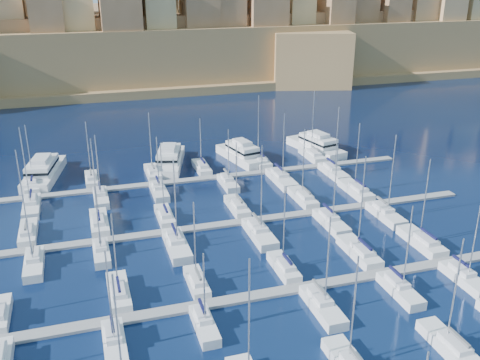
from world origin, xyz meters
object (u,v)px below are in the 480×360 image
object	(u,v)px
sailboat_4	(449,345)
motor_yacht_b	(169,159)
motor_yacht_a	(43,171)
motor_yacht_d	(316,145)
motor_yacht_c	(241,153)

from	to	relation	value
sailboat_4	motor_yacht_b	size ratio (longest dim) A/B	0.78
sailboat_4	motor_yacht_b	bearing A→B (deg)	105.33
motor_yacht_a	motor_yacht_d	size ratio (longest dim) A/B	1.07
motor_yacht_a	motor_yacht_d	bearing A→B (deg)	-0.56
motor_yacht_c	motor_yacht_d	xyz separation A→B (m)	(19.02, 0.68, 0.00)
sailboat_4	motor_yacht_d	size ratio (longest dim) A/B	0.81
sailboat_4	motor_yacht_a	world-z (taller)	sailboat_4
sailboat_4	motor_yacht_c	distance (m)	69.79
sailboat_4	motor_yacht_a	size ratio (longest dim) A/B	0.75
sailboat_4	motor_yacht_c	size ratio (longest dim) A/B	0.88
sailboat_4	motor_yacht_b	distance (m)	73.29
motor_yacht_d	motor_yacht_b	bearing A→B (deg)	179.54
motor_yacht_c	sailboat_4	bearing A→B (deg)	-87.50
sailboat_4	motor_yacht_b	world-z (taller)	sailboat_4
sailboat_4	motor_yacht_c	world-z (taller)	sailboat_4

